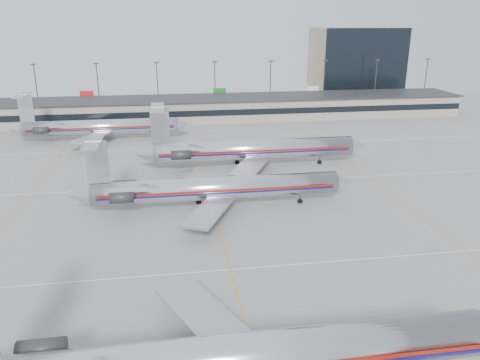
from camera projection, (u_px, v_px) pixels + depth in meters
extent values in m
plane|color=gray|center=(244.00, 321.00, 45.20)|extent=(260.00, 260.00, 0.00)
cube|color=silver|center=(230.00, 269.00, 54.54)|extent=(160.00, 0.15, 0.02)
cube|color=gray|center=(190.00, 109.00, 135.79)|extent=(160.00, 16.00, 6.00)
cube|color=black|center=(191.00, 114.00, 128.16)|extent=(160.00, 0.20, 1.60)
cube|color=#2D2D30|center=(189.00, 98.00, 134.78)|extent=(162.00, 17.00, 0.30)
cylinder|color=#38383D|center=(37.00, 90.00, 140.85)|extent=(0.30, 0.30, 15.00)
cube|color=#2D2D30|center=(33.00, 64.00, 138.38)|extent=(1.60, 0.40, 0.35)
cylinder|color=#38383D|center=(98.00, 89.00, 143.47)|extent=(0.30, 0.30, 15.00)
cube|color=#2D2D30|center=(96.00, 63.00, 141.00)|extent=(1.60, 0.40, 0.35)
cylinder|color=#38383D|center=(158.00, 88.00, 146.10)|extent=(0.30, 0.30, 15.00)
cube|color=#2D2D30|center=(156.00, 63.00, 143.63)|extent=(1.60, 0.40, 0.35)
cylinder|color=#38383D|center=(215.00, 86.00, 148.72)|extent=(0.30, 0.30, 15.00)
cube|color=#2D2D30|center=(215.00, 62.00, 146.25)|extent=(1.60, 0.40, 0.35)
cylinder|color=#38383D|center=(270.00, 85.00, 151.35)|extent=(0.30, 0.30, 15.00)
cube|color=#2D2D30|center=(271.00, 61.00, 148.88)|extent=(1.60, 0.40, 0.35)
cylinder|color=#38383D|center=(324.00, 84.00, 153.98)|extent=(0.30, 0.30, 15.00)
cube|color=#2D2D30|center=(325.00, 60.00, 151.51)|extent=(1.60, 0.40, 0.35)
cylinder|color=#38383D|center=(375.00, 83.00, 156.60)|extent=(0.30, 0.30, 15.00)
cube|color=#2D2D30|center=(377.00, 60.00, 154.13)|extent=(1.60, 0.40, 0.35)
cylinder|color=#38383D|center=(425.00, 82.00, 159.23)|extent=(0.30, 0.30, 15.00)
cube|color=#2D2D30|center=(428.00, 59.00, 156.76)|extent=(1.60, 0.40, 0.35)
cube|color=tan|center=(355.00, 64.00, 169.78)|extent=(30.00, 20.00, 25.00)
cylinder|color=silver|center=(240.00, 357.00, 35.28)|extent=(39.64, 3.67, 3.67)
cube|color=#B4B4B9|center=(206.00, 316.00, 41.80)|extent=(9.22, 13.44, 0.32)
cylinder|color=#2D2D30|center=(42.00, 350.00, 35.66)|extent=(3.57, 1.68, 1.68)
cylinder|color=silver|center=(218.00, 188.00, 71.28)|extent=(37.51, 3.47, 3.47)
cone|color=silver|center=(344.00, 181.00, 74.24)|extent=(3.00, 3.47, 3.47)
cone|color=#B4B4B9|center=(79.00, 195.00, 68.30)|extent=(3.38, 3.47, 3.47)
cube|color=maroon|center=(219.00, 191.00, 69.61)|extent=(35.64, 0.05, 0.33)
cube|color=#110D61|center=(219.00, 193.00, 69.73)|extent=(35.64, 0.05, 0.26)
cube|color=#B4B4B9|center=(202.00, 181.00, 77.45)|extent=(8.72, 12.71, 0.30)
cube|color=#B4B4B9|center=(209.00, 211.00, 65.18)|extent=(8.72, 12.71, 0.30)
cube|color=#B4B4B9|center=(97.00, 162.00, 67.15)|extent=(3.19, 0.23, 6.38)
cube|color=#B4B4B9|center=(93.00, 142.00, 66.13)|extent=(2.25, 9.85, 0.17)
cylinder|color=#2D2D30|center=(124.00, 185.00, 71.64)|extent=(3.38, 1.59, 1.59)
cylinder|color=#2D2D30|center=(122.00, 198.00, 66.64)|extent=(3.38, 1.59, 1.59)
cylinder|color=#2D2D30|center=(300.00, 199.00, 74.01)|extent=(0.19, 0.19, 1.55)
cylinder|color=#2D2D30|center=(201.00, 210.00, 69.58)|extent=(0.19, 0.19, 1.55)
cylinder|color=#2D2D30|center=(199.00, 199.00, 73.79)|extent=(0.19, 0.19, 1.55)
cylinder|color=black|center=(300.00, 201.00, 74.16)|extent=(0.84, 0.28, 0.84)
cylinder|color=silver|center=(255.00, 149.00, 91.35)|extent=(39.10, 3.81, 3.81)
cone|color=silver|center=(358.00, 145.00, 94.44)|extent=(3.29, 3.81, 3.81)
cone|color=#B4B4B9|center=(143.00, 154.00, 88.22)|extent=(3.70, 3.81, 3.81)
cube|color=maroon|center=(256.00, 151.00, 89.51)|extent=(37.14, 0.05, 0.36)
cube|color=#110D61|center=(256.00, 153.00, 89.64)|extent=(37.14, 0.05, 0.29)
cube|color=#B4B4B9|center=(239.00, 146.00, 98.11)|extent=(9.57, 13.95, 0.33)
cube|color=#B4B4B9|center=(251.00, 166.00, 84.65)|extent=(9.57, 13.95, 0.33)
cube|color=#B4B4B9|center=(160.00, 125.00, 86.96)|extent=(3.50, 0.26, 7.00)
cube|color=#B4B4B9|center=(157.00, 108.00, 85.85)|extent=(2.47, 10.80, 0.19)
cylinder|color=#2D2D30|center=(180.00, 147.00, 91.88)|extent=(3.70, 1.75, 1.75)
cylinder|color=#2D2D30|center=(181.00, 155.00, 86.40)|extent=(3.70, 1.75, 1.75)
cylinder|color=#2D2D30|center=(320.00, 160.00, 94.19)|extent=(0.21, 0.21, 1.70)
cylinder|color=#2D2D30|center=(241.00, 167.00, 89.48)|extent=(0.21, 0.21, 1.70)
cylinder|color=#2D2D30|center=(237.00, 160.00, 94.10)|extent=(0.21, 0.21, 1.70)
cylinder|color=black|center=(320.00, 162.00, 94.35)|extent=(0.93, 0.31, 0.93)
cylinder|color=silver|center=(102.00, 127.00, 111.71)|extent=(35.98, 3.50, 3.50)
cone|color=silver|center=(184.00, 124.00, 114.55)|extent=(3.03, 3.50, 3.50)
cone|color=#B4B4B9|center=(15.00, 130.00, 108.83)|extent=(3.41, 3.50, 3.50)
cube|color=maroon|center=(101.00, 128.00, 110.01)|extent=(34.18, 0.05, 0.33)
cube|color=#110D61|center=(101.00, 130.00, 110.14)|extent=(34.18, 0.05, 0.27)
cube|color=#B4B4B9|center=(98.00, 125.00, 117.93)|extent=(8.81, 12.83, 0.30)
cube|color=#B4B4B9|center=(90.00, 138.00, 105.54)|extent=(8.81, 12.83, 0.30)
cube|color=#B4B4B9|center=(26.00, 108.00, 107.67)|extent=(3.22, 0.24, 6.44)
cube|color=#B4B4B9|center=(23.00, 95.00, 106.65)|extent=(2.27, 9.94, 0.17)
cylinder|color=#2D2D30|center=(46.00, 125.00, 112.20)|extent=(3.41, 1.61, 1.61)
cylinder|color=#2D2D30|center=(41.00, 130.00, 107.16)|extent=(3.41, 1.61, 1.61)
cylinder|color=#2D2D30|center=(155.00, 135.00, 114.32)|extent=(0.19, 0.19, 1.56)
cylinder|color=#2D2D30|center=(89.00, 140.00, 109.99)|extent=(0.19, 0.19, 1.56)
cylinder|color=#2D2D30|center=(92.00, 136.00, 114.24)|extent=(0.19, 0.19, 1.56)
cylinder|color=black|center=(155.00, 137.00, 114.47)|extent=(0.85, 0.28, 0.85)
cube|color=#2D2D30|center=(307.00, 356.00, 38.14)|extent=(3.82, 2.07, 1.31)
imported|color=#AAED16|center=(319.00, 358.00, 38.92)|extent=(0.76, 0.78, 1.82)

